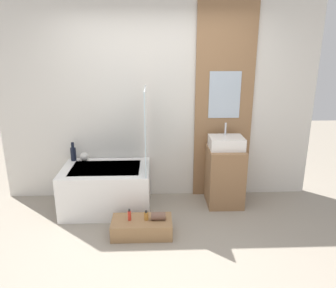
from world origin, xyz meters
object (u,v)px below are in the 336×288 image
(sink, at_px, (226,143))
(vase_tall_dark, at_px, (73,153))
(bottle_soap_secondary, at_px, (146,216))
(bathtub, at_px, (107,188))
(vase_round_light, at_px, (84,157))
(bottle_soap_primary, at_px, (129,215))
(wooden_step_bench, at_px, (142,227))

(sink, relative_size, vase_tall_dark, 1.73)
(sink, bearing_deg, bottle_soap_secondary, -144.08)
(bathtub, xyz_separation_m, sink, (1.55, 0.11, 0.56))
(vase_round_light, distance_m, bottle_soap_primary, 1.18)
(bathtub, xyz_separation_m, bottle_soap_primary, (0.34, -0.64, -0.04))
(wooden_step_bench, distance_m, vase_round_light, 1.32)
(wooden_step_bench, distance_m, bottle_soap_primary, 0.20)
(sink, distance_m, vase_tall_dark, 2.03)
(sink, relative_size, bottle_soap_secondary, 3.91)
(vase_round_light, height_order, bottle_soap_secondary, vase_round_light)
(sink, height_order, vase_round_light, sink)
(bathtub, distance_m, bottle_soap_primary, 0.72)
(bathtub, relative_size, bottle_soap_primary, 8.23)
(bottle_soap_primary, height_order, bottle_soap_secondary, bottle_soap_primary)
(vase_tall_dark, xyz_separation_m, bottle_soap_primary, (0.80, -0.93, -0.42))
(sink, relative_size, bottle_soap_primary, 3.25)
(wooden_step_bench, bearing_deg, vase_round_light, 131.16)
(vase_round_light, xyz_separation_m, bottle_soap_primary, (0.66, -0.91, -0.38))
(sink, bearing_deg, vase_round_light, 174.98)
(sink, distance_m, vase_round_light, 1.89)
(sink, xyz_separation_m, bottle_soap_primary, (-1.21, -0.74, -0.60))
(vase_round_light, relative_size, bottle_soap_secondary, 1.05)
(bottle_soap_primary, bearing_deg, sink, 31.51)
(wooden_step_bench, distance_m, sink, 1.51)
(bathtub, bearing_deg, bottle_soap_primary, -62.01)
(bathtub, bearing_deg, vase_tall_dark, 147.79)
(bathtub, distance_m, vase_round_light, 0.54)
(bottle_soap_secondary, bearing_deg, vase_round_light, 132.93)
(wooden_step_bench, xyz_separation_m, sink, (1.07, 0.74, 0.76))
(bathtub, bearing_deg, vase_round_light, 139.69)
(wooden_step_bench, bearing_deg, bathtub, 126.67)
(bathtub, height_order, vase_tall_dark, vase_tall_dark)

